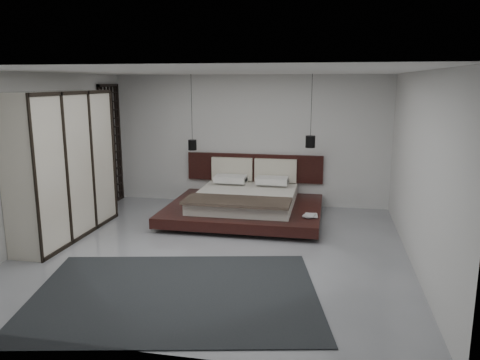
% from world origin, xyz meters
% --- Properties ---
extents(floor, '(6.00, 6.00, 0.00)m').
position_xyz_m(floor, '(0.00, 0.00, 0.00)').
color(floor, '#93959B').
rests_on(floor, ground).
extents(ceiling, '(6.00, 6.00, 0.00)m').
position_xyz_m(ceiling, '(0.00, 0.00, 2.80)').
color(ceiling, white).
rests_on(ceiling, wall_back).
extents(wall_back, '(6.00, 0.00, 6.00)m').
position_xyz_m(wall_back, '(0.00, 3.00, 1.40)').
color(wall_back, silver).
rests_on(wall_back, floor).
extents(wall_front, '(6.00, 0.00, 6.00)m').
position_xyz_m(wall_front, '(0.00, -3.00, 1.40)').
color(wall_front, silver).
rests_on(wall_front, floor).
extents(wall_left, '(0.00, 6.00, 6.00)m').
position_xyz_m(wall_left, '(-3.00, 0.00, 1.40)').
color(wall_left, silver).
rests_on(wall_left, floor).
extents(wall_right, '(0.00, 6.00, 6.00)m').
position_xyz_m(wall_right, '(3.00, 0.00, 1.40)').
color(wall_right, silver).
rests_on(wall_right, floor).
extents(lattice_screen, '(0.05, 0.90, 2.60)m').
position_xyz_m(lattice_screen, '(-2.95, 2.45, 1.30)').
color(lattice_screen, black).
rests_on(lattice_screen, floor).
extents(bed, '(2.97, 2.47, 1.11)m').
position_xyz_m(bed, '(0.13, 1.90, 0.30)').
color(bed, black).
rests_on(bed, floor).
extents(book_lower, '(0.24, 0.31, 0.03)m').
position_xyz_m(book_lower, '(1.35, 1.22, 0.29)').
color(book_lower, '#99724C').
rests_on(book_lower, bed).
extents(book_upper, '(0.25, 0.30, 0.02)m').
position_xyz_m(book_upper, '(1.33, 1.19, 0.31)').
color(book_upper, '#99724C').
rests_on(book_upper, book_lower).
extents(pendant_left, '(0.18, 0.18, 1.55)m').
position_xyz_m(pendant_left, '(-1.09, 2.39, 1.36)').
color(pendant_left, black).
rests_on(pendant_left, ceiling).
extents(pendant_right, '(0.19, 0.19, 1.44)m').
position_xyz_m(pendant_right, '(1.35, 2.39, 1.48)').
color(pendant_right, black).
rests_on(pendant_right, ceiling).
extents(wardrobe, '(0.60, 2.55, 2.50)m').
position_xyz_m(wardrobe, '(-2.70, 0.18, 1.25)').
color(wardrobe, beige).
rests_on(wardrobe, floor).
extents(rug, '(4.03, 3.24, 0.02)m').
position_xyz_m(rug, '(-0.11, -1.70, 0.01)').
color(rug, black).
rests_on(rug, floor).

